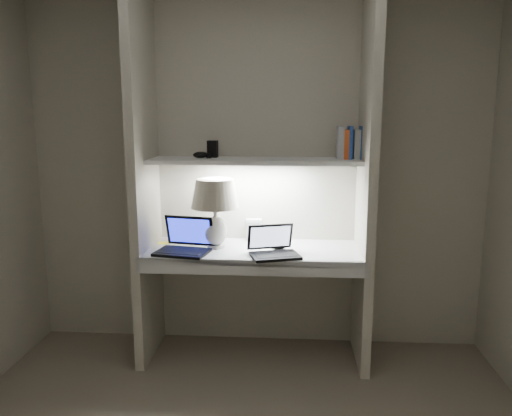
# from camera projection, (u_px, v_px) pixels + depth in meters

# --- Properties ---
(back_wall) EXTENTS (3.20, 0.01, 2.50)m
(back_wall) POSITION_uv_depth(u_px,v_px,m) (257.00, 173.00, 3.53)
(back_wall) COLOR beige
(back_wall) RESTS_ON floor
(alcove_panel_left) EXTENTS (0.06, 0.55, 2.50)m
(alcove_panel_left) POSITION_uv_depth(u_px,v_px,m) (144.00, 177.00, 3.31)
(alcove_panel_left) COLOR beige
(alcove_panel_left) RESTS_ON floor
(alcove_panel_right) EXTENTS (0.06, 0.55, 2.50)m
(alcove_panel_right) POSITION_uv_depth(u_px,v_px,m) (367.00, 178.00, 3.21)
(alcove_panel_right) COLOR beige
(alcove_panel_right) RESTS_ON floor
(desk) EXTENTS (1.40, 0.55, 0.04)m
(desk) POSITION_uv_depth(u_px,v_px,m) (254.00, 251.00, 3.35)
(desk) COLOR white
(desk) RESTS_ON alcove_panel_left
(desk_apron) EXTENTS (1.46, 0.03, 0.10)m
(desk_apron) POSITION_uv_depth(u_px,v_px,m) (251.00, 267.00, 3.10)
(desk_apron) COLOR silver
(desk_apron) RESTS_ON desk
(shelf) EXTENTS (1.40, 0.36, 0.03)m
(shelf) POSITION_uv_depth(u_px,v_px,m) (255.00, 161.00, 3.33)
(shelf) COLOR silver
(shelf) RESTS_ON back_wall
(strip_light) EXTENTS (0.60, 0.04, 0.02)m
(strip_light) POSITION_uv_depth(u_px,v_px,m) (255.00, 164.00, 3.34)
(strip_light) COLOR white
(strip_light) RESTS_ON shelf
(table_lamp) EXTENTS (0.32, 0.32, 0.47)m
(table_lamp) POSITION_uv_depth(u_px,v_px,m) (215.00, 202.00, 3.31)
(table_lamp) COLOR white
(table_lamp) RESTS_ON desk
(laptop_main) EXTENTS (0.38, 0.34, 0.22)m
(laptop_main) POSITION_uv_depth(u_px,v_px,m) (185.00, 244.00, 3.26)
(laptop_main) COLOR black
(laptop_main) RESTS_ON desk
(laptop_netbook) EXTENTS (0.36, 0.34, 0.19)m
(laptop_netbook) POSITION_uv_depth(u_px,v_px,m) (273.00, 249.00, 3.18)
(laptop_netbook) COLOR black
(laptop_netbook) RESTS_ON desk
(speaker) EXTENTS (0.11, 0.08, 0.15)m
(speaker) POSITION_uv_depth(u_px,v_px,m) (254.00, 230.00, 3.55)
(speaker) COLOR silver
(speaker) RESTS_ON desk
(mouse) EXTENTS (0.10, 0.07, 0.04)m
(mouse) POSITION_uv_depth(u_px,v_px,m) (278.00, 246.00, 3.33)
(mouse) COLOR black
(mouse) RESTS_ON desk
(cable_coil) EXTENTS (0.12, 0.12, 0.01)m
(cable_coil) POSITION_uv_depth(u_px,v_px,m) (277.00, 246.00, 3.40)
(cable_coil) COLOR black
(cable_coil) RESTS_ON desk
(sticky_note) EXTENTS (0.08, 0.08, 0.00)m
(sticky_note) POSITION_uv_depth(u_px,v_px,m) (164.00, 243.00, 3.49)
(sticky_note) COLOR #FFF935
(sticky_note) RESTS_ON desk
(book_row) EXTENTS (0.20, 0.14, 0.22)m
(book_row) POSITION_uv_depth(u_px,v_px,m) (352.00, 143.00, 3.30)
(book_row) COLOR silver
(book_row) RESTS_ON shelf
(shelf_box) EXTENTS (0.07, 0.06, 0.12)m
(shelf_box) POSITION_uv_depth(u_px,v_px,m) (213.00, 149.00, 3.41)
(shelf_box) COLOR black
(shelf_box) RESTS_ON shelf
(shelf_gadget) EXTENTS (0.12, 0.10, 0.04)m
(shelf_gadget) POSITION_uv_depth(u_px,v_px,m) (201.00, 155.00, 3.35)
(shelf_gadget) COLOR black
(shelf_gadget) RESTS_ON shelf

